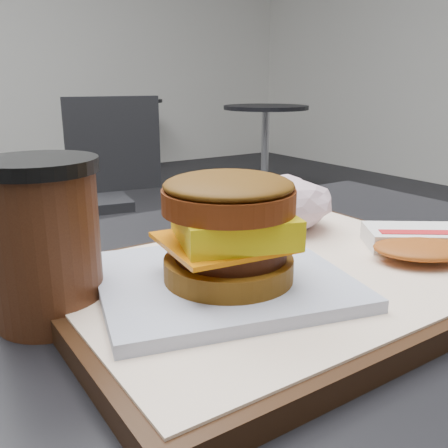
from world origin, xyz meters
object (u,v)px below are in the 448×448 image
(crumpled_wrapper, at_px, (278,204))
(coffee_cup, at_px, (45,241))
(serving_tray, at_px, (281,282))
(breakfast_sandwich, at_px, (227,241))
(customer_table, at_px, (284,448))
(neighbor_chair, at_px, (89,187))
(hash_brown, at_px, (417,242))

(crumpled_wrapper, bearing_deg, coffee_cup, -171.80)
(serving_tray, height_order, breakfast_sandwich, breakfast_sandwich)
(customer_table, relative_size, coffee_cup, 6.40)
(crumpled_wrapper, height_order, neighbor_chair, neighbor_chair)
(breakfast_sandwich, bearing_deg, coffee_cup, 151.18)
(neighbor_chair, bearing_deg, coffee_cup, -109.51)
(serving_tray, xyz_separation_m, hash_brown, (0.14, -0.04, 0.02))
(serving_tray, bearing_deg, crumpled_wrapper, 52.16)
(customer_table, xyz_separation_m, crumpled_wrapper, (0.05, 0.08, 0.23))
(customer_table, relative_size, crumpled_wrapper, 6.14)
(customer_table, relative_size, breakfast_sandwich, 3.52)
(customer_table, bearing_deg, crumpled_wrapper, 58.48)
(customer_table, bearing_deg, hash_brown, -24.08)
(crumpled_wrapper, bearing_deg, neighbor_chair, 78.36)
(crumpled_wrapper, xyz_separation_m, coffee_cup, (-0.25, -0.04, 0.01))
(breakfast_sandwich, distance_m, crumpled_wrapper, 0.17)
(serving_tray, height_order, hash_brown, hash_brown)
(serving_tray, distance_m, crumpled_wrapper, 0.13)
(breakfast_sandwich, bearing_deg, hash_brown, -8.82)
(customer_table, xyz_separation_m, coffee_cup, (-0.20, 0.05, 0.25))
(breakfast_sandwich, height_order, coffee_cup, coffee_cup)
(hash_brown, distance_m, coffee_cup, 0.33)
(crumpled_wrapper, xyz_separation_m, neighbor_chair, (0.34, 1.63, -0.31))
(customer_table, height_order, neighbor_chair, neighbor_chair)
(hash_brown, bearing_deg, customer_table, 155.92)
(breakfast_sandwich, distance_m, hash_brown, 0.20)
(serving_tray, distance_m, hash_brown, 0.14)
(neighbor_chair, bearing_deg, crumpled_wrapper, -101.64)
(customer_table, bearing_deg, coffee_cup, 167.24)
(coffee_cup, bearing_deg, neighbor_chair, 70.49)
(serving_tray, distance_m, coffee_cup, 0.20)
(hash_brown, xyz_separation_m, coffee_cup, (-0.32, 0.10, 0.03))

